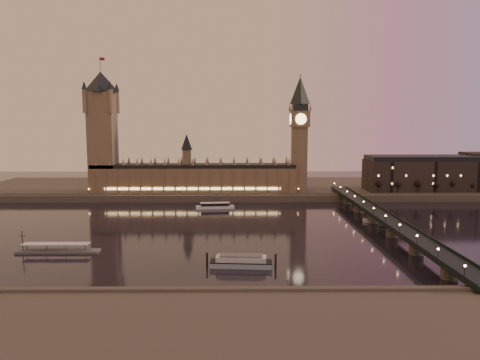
{
  "coord_description": "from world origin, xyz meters",
  "views": [
    {
      "loc": [
        -2.58,
        -293.87,
        69.34
      ],
      "look_at": [
        0.51,
        35.0,
        27.7
      ],
      "focal_mm": 35.0,
      "sensor_mm": 36.0,
      "label": 1
    }
  ],
  "objects_px": {
    "cruise_boat_b": "(381,220)",
    "moored_barge": "(241,261)",
    "pontoon_pier": "(58,250)",
    "cruise_boat_a": "(215,206)"
  },
  "relations": [
    {
      "from": "cruise_boat_b",
      "to": "moored_barge",
      "type": "relative_size",
      "value": 0.71
    },
    {
      "from": "cruise_boat_b",
      "to": "pontoon_pier",
      "type": "xyz_separation_m",
      "value": [
        -194.34,
        -71.98,
        -0.65
      ]
    },
    {
      "from": "moored_barge",
      "to": "cruise_boat_b",
      "type": "bearing_deg",
      "value": 49.41
    },
    {
      "from": "cruise_boat_b",
      "to": "moored_barge",
      "type": "bearing_deg",
      "value": -124.94
    },
    {
      "from": "cruise_boat_b",
      "to": "pontoon_pier",
      "type": "relative_size",
      "value": 0.55
    },
    {
      "from": "cruise_boat_a",
      "to": "moored_barge",
      "type": "xyz_separation_m",
      "value": [
        19.04,
        -149.79,
        0.49
      ]
    },
    {
      "from": "cruise_boat_b",
      "to": "pontoon_pier",
      "type": "bearing_deg",
      "value": -149.74
    },
    {
      "from": "cruise_boat_b",
      "to": "moored_barge",
      "type": "height_order",
      "value": "moored_barge"
    },
    {
      "from": "moored_barge",
      "to": "pontoon_pier",
      "type": "relative_size",
      "value": 0.78
    },
    {
      "from": "cruise_boat_a",
      "to": "moored_barge",
      "type": "bearing_deg",
      "value": -87.95
    }
  ]
}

